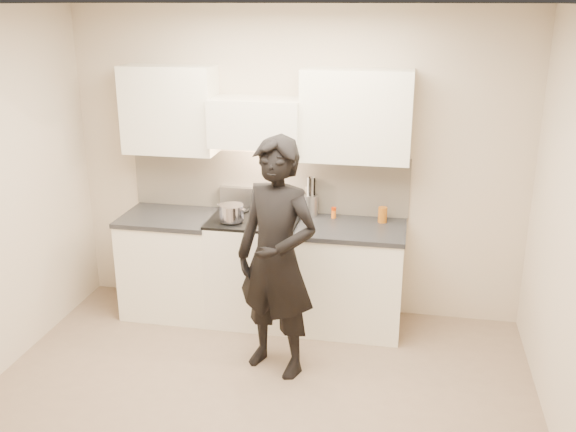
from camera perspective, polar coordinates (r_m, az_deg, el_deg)
The scene contains 11 objects.
ground_plane at distance 4.66m, azimuth -3.40°, elevation -17.18°, with size 4.00×4.00×0.00m, color #866E57.
room_shell at distance 4.30m, azimuth -3.33°, elevation 3.46°, with size 4.04×3.54×2.70m.
stove at distance 5.69m, azimuth -2.89°, elevation -4.63°, with size 0.76×0.65×0.96m.
counter_right at distance 5.57m, azimuth 5.46°, elevation -5.39°, with size 0.92×0.67×0.92m.
counter_left at distance 5.92m, azimuth -10.26°, elevation -4.12°, with size 0.82×0.67×0.92m.
wok at distance 5.59m, azimuth -0.79°, elevation 1.23°, with size 0.34×0.42×0.27m.
stock_pot at distance 5.41m, azimuth -5.04°, elevation 0.30°, with size 0.28×0.27×0.14m.
utensil_crock at distance 5.64m, azimuth 2.05°, elevation 1.13°, with size 0.13×0.13×0.34m.
spice_jar at distance 5.59m, azimuth 4.08°, elevation 0.30°, with size 0.04×0.04×0.10m.
oil_glass at distance 5.52m, azimuth 8.40°, elevation 0.12°, with size 0.08×0.08×0.13m.
person at distance 4.74m, azimuth -1.00°, elevation -3.81°, with size 0.67×0.44×1.83m, color black.
Camera 1 is at (0.98, -3.65, 2.72)m, focal length 40.00 mm.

